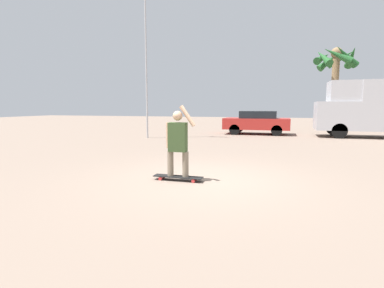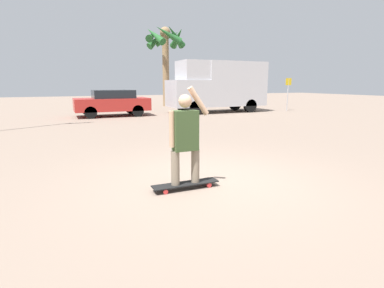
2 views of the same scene
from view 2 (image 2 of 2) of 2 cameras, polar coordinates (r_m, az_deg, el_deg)
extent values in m
plane|color=gray|center=(5.52, 3.22, -7.02)|extent=(80.00, 80.00, 0.00)
cube|color=black|center=(5.09, -1.24, -7.57)|extent=(1.15, 0.25, 0.02)
cylinder|color=red|center=(4.88, -5.07, -9.05)|extent=(0.08, 0.03, 0.08)
cylinder|color=red|center=(5.07, -5.85, -8.27)|extent=(0.08, 0.03, 0.08)
cylinder|color=red|center=(5.17, 3.27, -7.84)|extent=(0.08, 0.03, 0.08)
cylinder|color=red|center=(5.35, 2.24, -7.16)|extent=(0.08, 0.03, 0.08)
cylinder|color=gray|center=(4.94, -3.20, -4.61)|extent=(0.14, 0.14, 0.57)
cylinder|color=gray|center=(5.07, 0.63, -4.16)|extent=(0.14, 0.14, 0.57)
cube|color=#384C28|center=(4.87, -1.29, 2.57)|extent=(0.40, 0.22, 0.65)
sphere|color=tan|center=(4.82, -1.31, 8.17)|extent=(0.22, 0.22, 0.22)
cylinder|color=tan|center=(4.78, -3.85, 2.82)|extent=(0.09, 0.09, 0.58)
cylinder|color=tan|center=(4.91, 1.20, 8.20)|extent=(0.37, 0.09, 0.48)
cylinder|color=black|center=(16.99, 0.56, 6.92)|extent=(0.79, 0.28, 0.79)
cylinder|color=black|center=(18.58, -1.67, 7.30)|extent=(0.79, 0.28, 0.79)
cylinder|color=black|center=(18.82, 11.00, 7.15)|extent=(0.79, 0.28, 0.79)
cylinder|color=black|center=(20.27, 8.19, 7.54)|extent=(0.79, 0.28, 0.79)
cube|color=#BCBCC1|center=(17.70, -0.88, 9.59)|extent=(2.10, 2.02, 1.54)
cube|color=black|center=(17.54, -2.17, 10.57)|extent=(0.04, 1.72, 0.77)
cube|color=#BCBCC1|center=(19.06, 7.60, 11.28)|extent=(3.90, 2.02, 2.64)
cube|color=#BCBCC1|center=(17.83, 0.06, 13.84)|extent=(1.47, 1.86, 1.10)
cylinder|color=black|center=(15.93, -18.75, 5.70)|extent=(0.62, 0.22, 0.62)
cylinder|color=black|center=(17.57, -19.26, 6.15)|extent=(0.62, 0.22, 0.62)
cylinder|color=black|center=(16.32, -10.30, 6.24)|extent=(0.62, 0.22, 0.62)
cylinder|color=black|center=(17.92, -11.55, 6.65)|extent=(0.62, 0.22, 0.62)
cube|color=#B22823|center=(16.87, -15.00, 7.33)|extent=(3.87, 1.87, 0.66)
cube|color=black|center=(16.85, -14.77, 9.19)|extent=(2.13, 1.64, 0.43)
cylinder|color=#8E704C|center=(23.67, -5.01, 13.85)|extent=(0.50, 0.50, 5.49)
sphere|color=#8E704C|center=(23.95, -5.14, 20.43)|extent=(0.80, 0.80, 0.80)
cone|color=#235B28|center=(24.28, -2.81, 19.59)|extent=(0.64, 2.00, 1.52)
cone|color=#235B28|center=(24.88, -4.80, 19.49)|extent=(2.06, 1.40, 1.37)
cone|color=#235B28|center=(24.68, -6.58, 19.26)|extent=(1.97, 1.12, 1.67)
cone|color=#235B28|center=(24.14, -7.56, 19.79)|extent=(1.54, 2.04, 1.23)
cone|color=#235B28|center=(23.25, -7.04, 19.86)|extent=(1.29, 2.03, 1.53)
cone|color=#235B28|center=(22.95, -4.51, 20.11)|extent=(2.05, 0.73, 1.43)
cone|color=#235B28|center=(23.27, -3.16, 19.83)|extent=(1.93, 1.45, 1.63)
cylinder|color=#B7B7BC|center=(20.55, 17.76, 8.96)|extent=(0.06, 0.06, 2.07)
cube|color=gold|center=(20.52, 17.93, 11.23)|extent=(0.44, 0.02, 0.44)
camera|label=1|loc=(4.46, 90.48, -1.00)|focal=28.00mm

